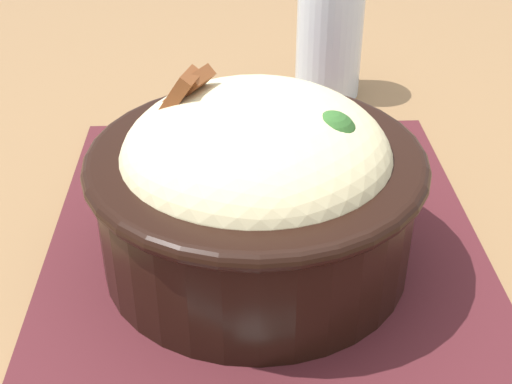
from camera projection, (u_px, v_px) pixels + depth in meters
The scene contains 4 objects.
table at pixel (267, 350), 0.49m from camera, with size 1.21×0.95×0.75m.
placemat at pixel (272, 280), 0.44m from camera, with size 0.42×0.29×0.00m, color #47191E.
bowl at pixel (256, 184), 0.43m from camera, with size 0.21×0.21×0.13m.
drinking_glass at pixel (329, 48), 0.66m from camera, with size 0.06×0.06×0.10m.
Camera 1 is at (0.35, -0.01, 1.04)m, focal length 49.65 mm.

